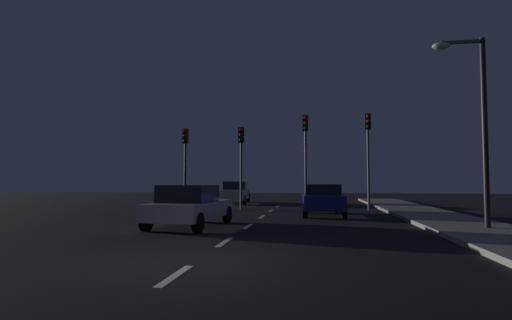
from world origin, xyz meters
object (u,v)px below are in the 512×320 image
traffic_signal_center_left (241,151)px  street_lamp_right (476,113)px  traffic_signal_center_right (306,144)px  car_oncoming_far (235,192)px  traffic_signal_far_left (185,152)px  traffic_signal_far_right (368,143)px  car_adjacent_lane (190,206)px  car_stopped_ahead (322,199)px

traffic_signal_center_left → street_lamp_right: 13.20m
traffic_signal_center_right → car_oncoming_far: (-5.32, 6.06, -2.94)m
traffic_signal_far_left → traffic_signal_far_right: bearing=0.0°
traffic_signal_center_right → car_adjacent_lane: (-3.90, -9.12, -2.99)m
car_adjacent_lane → street_lamp_right: bearing=-0.8°
traffic_signal_center_left → car_stopped_ahead: bearing=-38.8°
traffic_signal_center_right → car_adjacent_lane: 10.36m
car_stopped_ahead → car_adjacent_lane: bearing=-131.1°
traffic_signal_far_left → car_adjacent_lane: size_ratio=1.07×
traffic_signal_center_right → car_oncoming_far: traffic_signal_center_right is taller
traffic_signal_center_left → car_oncoming_far: 6.76m
traffic_signal_far_right → car_oncoming_far: traffic_signal_far_right is taller
traffic_signal_center_left → traffic_signal_far_right: (7.21, 0.00, 0.41)m
car_adjacent_lane → traffic_signal_far_right: bearing=51.1°
car_oncoming_far → traffic_signal_far_left: bearing=-106.8°
traffic_signal_far_left → car_oncoming_far: (1.83, 6.06, -2.55)m
traffic_signal_far_right → street_lamp_right: street_lamp_right is taller
car_oncoming_far → street_lamp_right: bearing=-54.4°
traffic_signal_center_right → street_lamp_right: (5.66, -9.25, 0.08)m
traffic_signal_far_left → car_stopped_ahead: size_ratio=1.12×
traffic_signal_far_left → car_adjacent_lane: bearing=-70.4°
traffic_signal_center_left → street_lamp_right: street_lamp_right is taller
traffic_signal_far_left → street_lamp_right: size_ratio=0.76×
traffic_signal_center_right → traffic_signal_far_right: 3.47m
traffic_signal_center_right → street_lamp_right: 10.85m
car_stopped_ahead → car_oncoming_far: 11.54m
car_oncoming_far → car_adjacent_lane: bearing=-84.7°
car_stopped_ahead → traffic_signal_center_right: bearing=102.9°
traffic_signal_far_left → car_stopped_ahead: traffic_signal_far_left is taller
traffic_signal_center_left → car_stopped_ahead: 6.43m
car_stopped_ahead → car_oncoming_far: bearing=122.3°
traffic_signal_far_right → car_stopped_ahead: size_ratio=1.27×
car_oncoming_far → street_lamp_right: size_ratio=0.71×
traffic_signal_center_right → street_lamp_right: size_ratio=0.86×
traffic_signal_far_left → street_lamp_right: bearing=-35.9°
car_stopped_ahead → street_lamp_right: (4.81, -5.56, 3.06)m
traffic_signal_center_left → traffic_signal_far_right: size_ratio=0.88×
traffic_signal_far_right → traffic_signal_center_left: bearing=-180.0°
traffic_signal_far_right → car_stopped_ahead: (-2.63, -3.69, -3.00)m
car_stopped_ahead → street_lamp_right: street_lamp_right is taller
car_adjacent_lane → traffic_signal_far_left: bearing=109.6°
traffic_signal_center_left → car_adjacent_lane: size_ratio=1.07×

